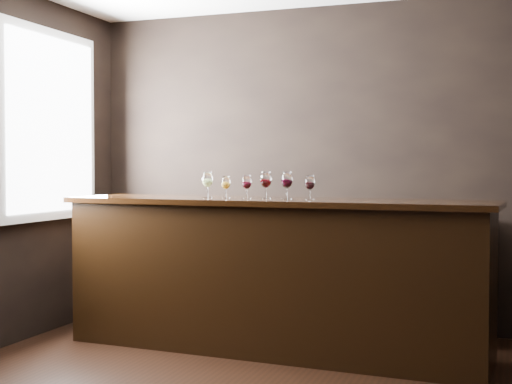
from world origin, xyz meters
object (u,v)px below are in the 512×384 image
(bar_counter, at_px, (273,278))
(glass_red_d, at_px, (310,183))
(glass_red_c, at_px, (287,181))
(glass_white, at_px, (208,180))
(glass_amber, at_px, (226,183))
(back_bar_shelf, at_px, (323,274))
(glass_red_a, at_px, (247,183))
(glass_red_b, at_px, (266,180))

(bar_counter, xyz_separation_m, glass_red_d, (0.28, 0.02, 0.72))
(glass_red_d, bearing_deg, glass_red_c, -171.12)
(glass_white, height_order, glass_red_d, glass_white)
(glass_amber, bearing_deg, glass_red_d, -0.82)
(back_bar_shelf, height_order, glass_amber, glass_amber)
(bar_counter, bearing_deg, glass_red_c, -2.16)
(back_bar_shelf, distance_m, glass_red_d, 1.11)
(glass_white, bearing_deg, glass_red_c, -3.79)
(bar_counter, relative_size, glass_red_c, 15.42)
(bar_counter, xyz_separation_m, glass_red_c, (0.11, -0.01, 0.74))
(glass_red_a, bearing_deg, back_bar_shelf, 63.29)
(glass_amber, distance_m, glass_red_a, 0.19)
(glass_white, height_order, glass_amber, glass_white)
(back_bar_shelf, height_order, glass_white, glass_white)
(glass_red_c, distance_m, glass_red_d, 0.17)
(bar_counter, bearing_deg, glass_white, -179.99)
(back_bar_shelf, height_order, glass_red_c, glass_red_c)
(bar_counter, height_order, glass_amber, glass_amber)
(bar_counter, height_order, glass_red_d, glass_red_d)
(glass_red_a, bearing_deg, glass_red_c, -0.67)
(back_bar_shelf, xyz_separation_m, glass_amber, (-0.58, -0.76, 0.78))
(glass_white, bearing_deg, glass_red_a, -6.71)
(glass_amber, xyz_separation_m, glass_red_c, (0.51, -0.04, 0.02))
(back_bar_shelf, xyz_separation_m, glass_red_b, (-0.26, -0.76, 0.80))
(back_bar_shelf, relative_size, glass_amber, 15.84)
(glass_amber, bearing_deg, glass_red_c, -4.09)
(bar_counter, relative_size, back_bar_shelf, 1.17)
(back_bar_shelf, bearing_deg, glass_white, -134.56)
(glass_red_b, bearing_deg, glass_red_a, -165.31)
(glass_white, height_order, glass_red_b, glass_red_b)
(glass_red_d, bearing_deg, glass_red_a, -177.34)
(glass_red_a, xyz_separation_m, glass_red_c, (0.32, -0.00, 0.02))
(back_bar_shelf, bearing_deg, glass_red_d, -83.18)
(glass_red_c, height_order, glass_red_d, glass_red_c)
(glass_red_a, bearing_deg, glass_red_d, 2.66)
(glass_red_b, xyz_separation_m, glass_red_d, (0.35, -0.01, -0.02))
(glass_white, xyz_separation_m, glass_red_d, (0.83, -0.02, -0.02))
(glass_red_a, distance_m, glass_red_b, 0.15)
(glass_white, distance_m, glass_amber, 0.16)
(bar_counter, xyz_separation_m, glass_red_a, (-0.21, -0.01, 0.72))
(bar_counter, xyz_separation_m, glass_white, (-0.55, 0.03, 0.73))
(glass_red_a, bearing_deg, bar_counter, 1.95)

